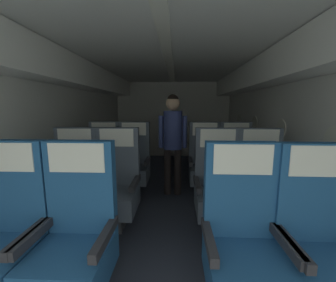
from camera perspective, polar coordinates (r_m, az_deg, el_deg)
The scene contains 15 objects.
ground at distance 3.19m, azimuth 0.05°, elevation -16.20°, with size 3.33×6.27×0.02m, color #2D3342.
fuselage_shell at distance 3.12m, azimuth 0.26°, elevation 11.93°, with size 3.21×5.92×2.08m.
seat_a_left_window at distance 1.92m, azimuth -37.91°, elevation -20.16°, with size 0.51×0.50×1.13m.
seat_a_left_aisle at distance 1.67m, azimuth -23.83°, elevation -23.40°, with size 0.51×0.50×1.13m.
seat_a_right_aisle at distance 1.76m, azimuth 36.06°, elevation -22.68°, with size 0.51×0.50×1.13m.
seat_a_right_window at distance 1.59m, azimuth 19.61°, elevation -25.00°, with size 0.51×0.50×1.13m.
seat_b_left_window at distance 2.63m, azimuth -24.17°, elevation -11.25°, with size 0.51×0.50×1.13m.
seat_b_left_aisle at distance 2.47m, azimuth -13.89°, elevation -12.01°, with size 0.51×0.50×1.13m.
seat_b_right_aisle at distance 2.54m, azimuth 23.87°, elevation -11.95°, with size 0.51×0.50×1.13m.
seat_b_right_window at distance 2.42m, azimuth 13.28°, elevation -12.47°, with size 0.51×0.50×1.13m.
seat_c_left_window at distance 3.48m, azimuth -17.16°, elevation -5.93°, with size 0.51×0.50×1.13m.
seat_c_left_aisle at distance 3.35m, azimuth -9.32°, elevation -6.23°, with size 0.51×0.50×1.13m.
seat_c_right_aisle at distance 3.41m, azimuth 18.01°, elevation -6.26°, with size 0.51×0.50×1.13m.
seat_c_right_window at distance 3.32m, azimuth 9.92°, elevation -6.35°, with size 0.51×0.50×1.13m.
flight_attendant at distance 3.19m, azimuth 1.30°, elevation 1.74°, with size 0.43×0.28×1.54m.
Camera 1 is at (0.13, 0.05, 1.36)m, focal length 22.49 mm.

